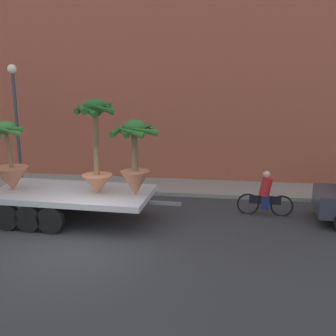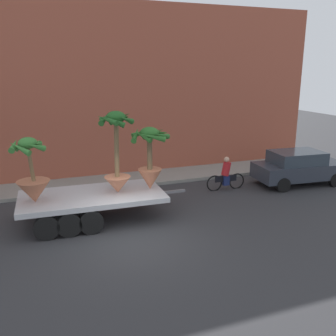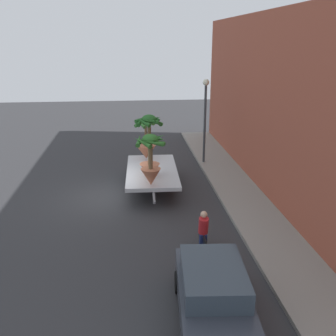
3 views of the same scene
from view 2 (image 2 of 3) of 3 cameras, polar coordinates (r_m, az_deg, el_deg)
The scene contains 9 objects.
ground_plane at distance 12.14m, azimuth -5.55°, elevation -10.80°, with size 60.00×60.00×0.00m, color #2D2D30.
sidewalk at distance 17.69m, azimuth -10.64°, elevation -2.28°, with size 24.00×2.20×0.15m, color gray.
building_facade at distance 18.62m, azimuth -12.18°, elevation 11.33°, with size 24.00×1.20×8.32m, color #9E4C38.
flatbed_trailer at distance 13.48m, azimuth -12.52°, elevation -4.92°, with size 6.05×2.65×0.98m.
potted_palm_rear at distance 12.89m, azimuth -20.10°, elevation -1.64°, with size 1.21×1.17×2.19m.
potted_palm_middle at distance 13.07m, azimuth -7.88°, elevation 1.86°, with size 1.33×1.32×2.91m.
potted_palm_front at distance 13.39m, azimuth -2.79°, elevation 1.33°, with size 1.50×1.46×2.30m.
cyclist at distance 16.72m, azimuth 8.88°, elevation -1.10°, with size 1.84×0.36×1.54m.
parked_car at distance 18.32m, azimuth 19.42°, elevation 0.15°, with size 4.33×2.12×1.58m.
Camera 2 is at (-2.68, -10.59, 5.30)m, focal length 39.71 mm.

